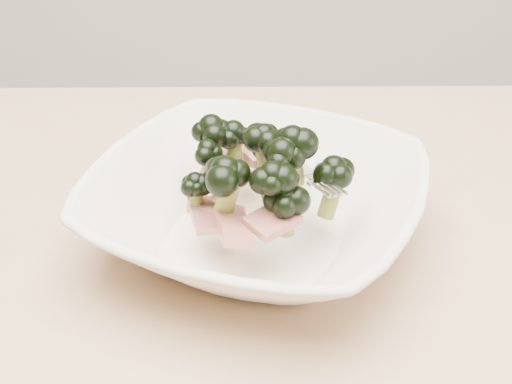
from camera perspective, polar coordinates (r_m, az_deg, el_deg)
dining_table at (r=0.64m, az=-4.71°, el=-14.74°), size 1.20×0.80×0.75m
broccoli_dish at (r=0.61m, az=0.04°, el=-0.86°), size 0.36×0.36×0.12m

